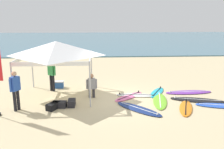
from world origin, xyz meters
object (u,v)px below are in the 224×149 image
object	(u,v)px
surfboard_purple	(188,92)
gear_bag_by_pole	(53,106)
surfboard_black	(197,100)
person_grey	(92,85)
cooler_box	(59,84)
gear_bag_on_sand	(59,104)
surfboard_white	(136,95)
surfboard_lime	(160,101)
surfboard_pink	(129,96)
surfboard_navy	(139,109)
canopy_tent	(56,49)
surfboard_orange	(186,108)
person_green	(52,73)
surfboard_blue	(222,106)
person_blue	(15,88)
surfboard_cyan	(157,92)
gear_bag_near_tent	(72,103)

from	to	relation	value
surfboard_purple	gear_bag_by_pole	size ratio (longest dim) A/B	4.14
surfboard_purple	surfboard_black	xyz separation A→B (m)	(-0.03, -1.20, -0.00)
person_grey	cooler_box	world-z (taller)	person_grey
gear_bag_on_sand	surfboard_white	bearing A→B (deg)	20.84
surfboard_lime	surfboard_pink	world-z (taller)	same
surfboard_navy	surfboard_black	size ratio (longest dim) A/B	0.84
canopy_tent	surfboard_orange	xyz separation A→B (m)	(5.79, -2.10, -2.35)
canopy_tent	surfboard_white	xyz separation A→B (m)	(3.89, -0.25, -2.35)
surfboard_pink	surfboard_orange	xyz separation A→B (m)	(2.27, -1.68, -0.00)
surfboard_purple	surfboard_black	distance (m)	1.20
surfboard_orange	person_green	xyz separation A→B (m)	(-6.23, 2.96, 0.95)
surfboard_blue	person_grey	xyz separation A→B (m)	(-5.80, 1.60, 0.62)
surfboard_purple	surfboard_blue	xyz separation A→B (m)	(0.76, -2.02, 0.00)
cooler_box	surfboard_purple	bearing A→B (deg)	-11.10
person_green	cooler_box	distance (m)	1.01
surfboard_white	surfboard_black	bearing A→B (deg)	-17.57
surfboard_lime	surfboard_navy	xyz separation A→B (m)	(-1.18, -0.98, -0.00)
surfboard_lime	person_blue	world-z (taller)	person_blue
surfboard_navy	surfboard_cyan	world-z (taller)	same
surfboard_cyan	cooler_box	world-z (taller)	cooler_box
surfboard_navy	surfboard_white	bearing A→B (deg)	84.54
surfboard_navy	surfboard_white	size ratio (longest dim) A/B	1.06
surfboard_black	gear_bag_near_tent	xyz separation A→B (m)	(-5.89, -0.32, 0.10)
surfboard_blue	surfboard_orange	size ratio (longest dim) A/B	1.14
person_blue	surfboard_pink	bearing A→B (deg)	15.90
surfboard_blue	gear_bag_by_pole	size ratio (longest dim) A/B	3.89
surfboard_purple	person_grey	xyz separation A→B (m)	(-5.04, -0.43, 0.62)
surfboard_black	gear_bag_on_sand	world-z (taller)	gear_bag_on_sand
surfboard_navy	person_green	size ratio (longest dim) A/B	1.28
gear_bag_by_pole	surfboard_cyan	bearing A→B (deg)	21.45
canopy_tent	person_blue	size ratio (longest dim) A/B	1.99
surfboard_lime	person_grey	size ratio (longest dim) A/B	2.02
surfboard_navy	surfboard_white	world-z (taller)	same
surfboard_lime	surfboard_cyan	bearing A→B (deg)	82.14
surfboard_orange	person_green	size ratio (longest dim) A/B	1.20
surfboard_purple	surfboard_cyan	xyz separation A→B (m)	(-1.65, 0.10, 0.00)
person_green	gear_bag_near_tent	distance (m)	2.76
surfboard_lime	canopy_tent	bearing A→B (deg)	167.08
surfboard_blue	gear_bag_near_tent	xyz separation A→B (m)	(-6.68, 0.50, 0.10)
surfboard_pink	gear_bag_on_sand	bearing A→B (deg)	-159.71
person_blue	gear_bag_by_pole	world-z (taller)	person_blue
surfboard_lime	gear_bag_on_sand	size ratio (longest dim) A/B	4.04
person_blue	gear_bag_by_pole	xyz separation A→B (m)	(1.50, 0.03, -0.85)
canopy_tent	person_grey	xyz separation A→B (m)	(1.68, -0.36, -1.73)
surfboard_black	person_blue	bearing A→B (deg)	-175.04
surfboard_white	person_green	size ratio (longest dim) A/B	1.22
surfboard_lime	surfboard_blue	size ratio (longest dim) A/B	1.04
surfboard_white	person_grey	size ratio (longest dim) A/B	1.73
surfboard_black	gear_bag_on_sand	size ratio (longest dim) A/B	4.34
surfboard_blue	surfboard_pink	xyz separation A→B (m)	(-3.96, 1.53, 0.00)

